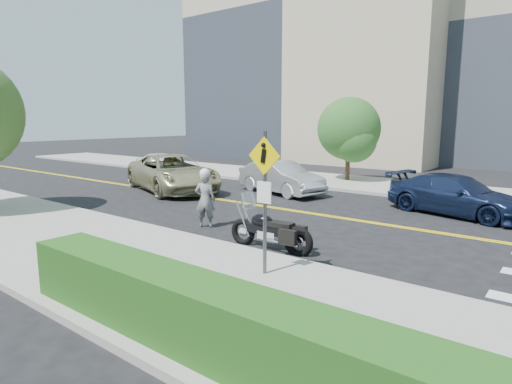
{
  "coord_description": "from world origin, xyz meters",
  "views": [
    {
      "loc": [
        9.37,
        -13.27,
        3.37
      ],
      "look_at": [
        1.51,
        -3.13,
        1.2
      ],
      "focal_mm": 30.0,
      "sensor_mm": 36.0,
      "label": 1
    }
  ],
  "objects_px": {
    "parked_car_white": "(163,164)",
    "parked_car_silver": "(281,177)",
    "pedestrian_sign": "(265,189)",
    "suv": "(173,173)",
    "motorcyclist": "(205,198)",
    "parked_car_blue": "(456,195)",
    "motorcycle": "(270,222)"
  },
  "relations": [
    {
      "from": "parked_car_blue",
      "to": "parked_car_silver",
      "type": "bearing_deg",
      "value": 105.06
    },
    {
      "from": "parked_car_white",
      "to": "parked_car_blue",
      "type": "bearing_deg",
      "value": -90.54
    },
    {
      "from": "parked_car_white",
      "to": "parked_car_silver",
      "type": "height_order",
      "value": "parked_car_silver"
    },
    {
      "from": "motorcyclist",
      "to": "suv",
      "type": "distance_m",
      "value": 7.44
    },
    {
      "from": "motorcycle",
      "to": "suv",
      "type": "bearing_deg",
      "value": 149.54
    },
    {
      "from": "parked_car_blue",
      "to": "motorcyclist",
      "type": "bearing_deg",
      "value": 153.43
    },
    {
      "from": "pedestrian_sign",
      "to": "parked_car_silver",
      "type": "height_order",
      "value": "pedestrian_sign"
    },
    {
      "from": "pedestrian_sign",
      "to": "suv",
      "type": "height_order",
      "value": "pedestrian_sign"
    },
    {
      "from": "parked_car_white",
      "to": "parked_car_blue",
      "type": "height_order",
      "value": "parked_car_blue"
    },
    {
      "from": "pedestrian_sign",
      "to": "parked_car_blue",
      "type": "relative_size",
      "value": 0.61
    },
    {
      "from": "suv",
      "to": "parked_car_silver",
      "type": "xyz_separation_m",
      "value": [
        4.5,
        2.56,
        -0.12
      ]
    },
    {
      "from": "motorcycle",
      "to": "parked_car_silver",
      "type": "xyz_separation_m",
      "value": [
        -4.7,
        7.32,
        0.01
      ]
    },
    {
      "from": "motorcyclist",
      "to": "suv",
      "type": "relative_size",
      "value": 0.3
    },
    {
      "from": "motorcycle",
      "to": "suv",
      "type": "distance_m",
      "value": 10.36
    },
    {
      "from": "pedestrian_sign",
      "to": "motorcyclist",
      "type": "xyz_separation_m",
      "value": [
        -4.19,
        2.51,
        -1.02
      ]
    },
    {
      "from": "parked_car_silver",
      "to": "parked_car_blue",
      "type": "height_order",
      "value": "parked_car_silver"
    },
    {
      "from": "parked_car_white",
      "to": "pedestrian_sign",
      "type": "bearing_deg",
      "value": -121.02
    },
    {
      "from": "suv",
      "to": "parked_car_silver",
      "type": "height_order",
      "value": "suv"
    },
    {
      "from": "parked_car_white",
      "to": "motorcyclist",
      "type": "bearing_deg",
      "value": -122.02
    },
    {
      "from": "motorcyclist",
      "to": "suv",
      "type": "xyz_separation_m",
      "value": [
        -6.2,
        4.11,
        -0.07
      ]
    },
    {
      "from": "pedestrian_sign",
      "to": "suv",
      "type": "distance_m",
      "value": 12.37
    },
    {
      "from": "parked_car_blue",
      "to": "pedestrian_sign",
      "type": "bearing_deg",
      "value": -176.0
    },
    {
      "from": "motorcyclist",
      "to": "motorcycle",
      "type": "distance_m",
      "value": 3.08
    },
    {
      "from": "motorcyclist",
      "to": "pedestrian_sign",
      "type": "bearing_deg",
      "value": 119.38
    },
    {
      "from": "parked_car_white",
      "to": "suv",
      "type": "bearing_deg",
      "value": -123.41
    },
    {
      "from": "suv",
      "to": "motorcyclist",
      "type": "bearing_deg",
      "value": -103.18
    },
    {
      "from": "pedestrian_sign",
      "to": "parked_car_blue",
      "type": "bearing_deg",
      "value": 80.16
    },
    {
      "from": "pedestrian_sign",
      "to": "parked_car_blue",
      "type": "distance_m",
      "value": 9.56
    },
    {
      "from": "pedestrian_sign",
      "to": "parked_car_silver",
      "type": "bearing_deg",
      "value": 122.71
    },
    {
      "from": "motorcyclist",
      "to": "motorcycle",
      "type": "xyz_separation_m",
      "value": [
        3.0,
        -0.65,
        -0.2
      ]
    },
    {
      "from": "motorcyclist",
      "to": "suv",
      "type": "bearing_deg",
      "value": -63.26
    },
    {
      "from": "pedestrian_sign",
      "to": "motorcycle",
      "type": "bearing_deg",
      "value": 122.59
    }
  ]
}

